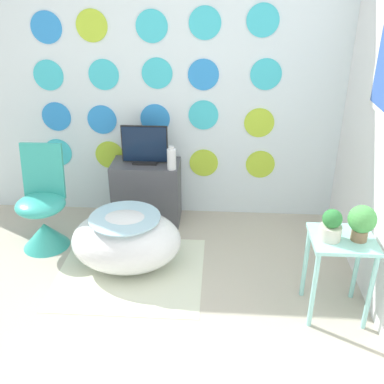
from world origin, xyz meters
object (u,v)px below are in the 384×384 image
Objects in this scene: potted_plant_right at (362,221)px; chair at (43,217)px; tv at (145,146)px; vase at (172,159)px; potted_plant_left at (331,226)px; bathtub at (126,240)px.

chair is at bearing 163.26° from potted_plant_right.
chair is 1.03m from tv.
potted_plant_left reaches higher than vase.
bathtub is at bearing -115.98° from vase.
vase is at bearing 19.38° from chair.
chair is 1.17m from vase.
tv is (0.05, 0.72, 0.50)m from bathtub.
vase is at bearing 136.08° from potted_plant_left.
vase is (0.29, 0.60, 0.44)m from bathtub.
potted_plant_left is at bearing -43.92° from vase.
tv reaches higher than potted_plant_right.
chair is 3.68× the size of potted_plant_right.
tv is at bearing 31.57° from chair.
bathtub is 1.72m from potted_plant_right.
vase is 1.01× the size of potted_plant_left.
bathtub is at bearing -18.06° from chair.
vase is (1.03, 0.36, 0.40)m from chair.
chair reaches higher than vase.
chair is 2.46m from potted_plant_right.
chair is at bearing -148.43° from tv.
potted_plant_left is (1.40, -0.46, 0.46)m from bathtub.
potted_plant_left is at bearing -41.23° from tv.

